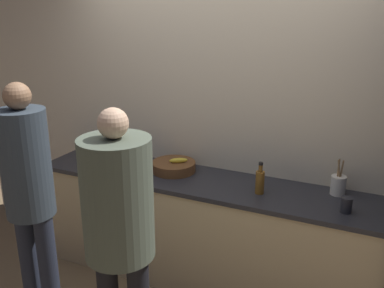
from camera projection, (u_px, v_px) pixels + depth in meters
name	position (u px, v px, depth m)	size (l,w,h in m)	color
wall_back	(218.00, 120.00, 3.47)	(5.20, 0.06, 2.60)	beige
counter	(203.00, 230.00, 3.47)	(2.74, 0.62, 0.89)	beige
person_left	(29.00, 189.00, 2.85)	(0.32, 0.32, 1.74)	#232838
person_center	(119.00, 219.00, 2.42)	(0.40, 0.40, 1.68)	black
fruit_bowl	(174.00, 166.00, 3.48)	(0.36, 0.36, 0.12)	brown
utensil_crock	(338.00, 185.00, 3.05)	(0.11, 0.11, 0.26)	silver
bottle_red	(137.00, 164.00, 3.49)	(0.07, 0.07, 0.14)	red
bottle_amber	(260.00, 181.00, 3.06)	(0.06, 0.06, 0.24)	brown
cup_black	(346.00, 205.00, 2.79)	(0.07, 0.07, 0.10)	#28282D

